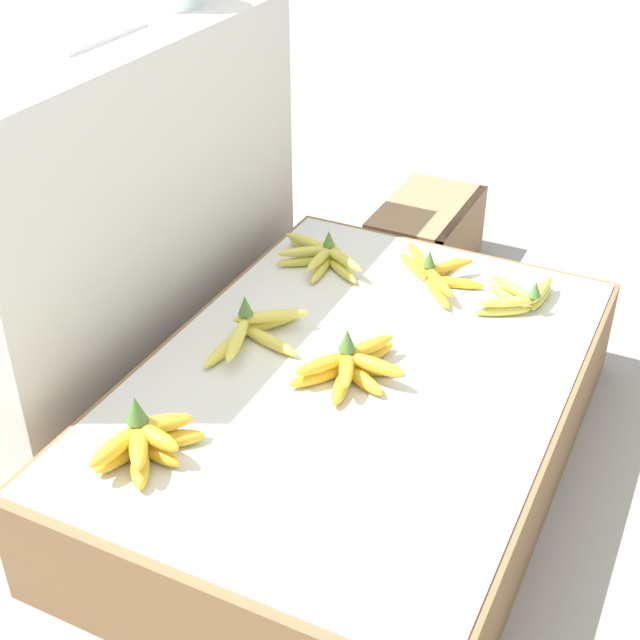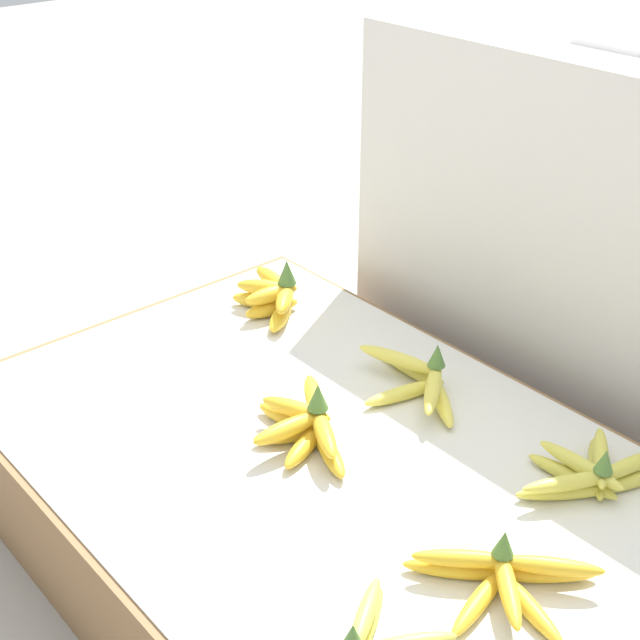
# 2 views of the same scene
# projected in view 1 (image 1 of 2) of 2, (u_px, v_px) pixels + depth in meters

# --- Properties ---
(ground_plane) EXTENTS (10.00, 10.00, 0.00)m
(ground_plane) POSITION_uv_depth(u_px,v_px,m) (353.00, 464.00, 1.83)
(ground_plane) COLOR gray
(display_platform) EXTENTS (1.14, 0.79, 0.23)m
(display_platform) POSITION_uv_depth(u_px,v_px,m) (355.00, 420.00, 1.77)
(display_platform) COLOR olive
(display_platform) RESTS_ON ground_plane
(back_vendor_table) EXTENTS (1.03, 0.48, 0.77)m
(back_vendor_table) POSITION_uv_depth(u_px,v_px,m) (89.00, 208.00, 1.97)
(back_vendor_table) COLOR beige
(back_vendor_table) RESTS_ON ground_plane
(wooden_crate) EXTENTS (0.37, 0.22, 0.20)m
(wooden_crate) POSITION_uv_depth(u_px,v_px,m) (426.00, 238.00, 2.46)
(wooden_crate) COLOR #997551
(wooden_crate) RESTS_ON ground_plane
(banana_bunch_front_midright) EXTENTS (0.19, 0.14, 0.08)m
(banana_bunch_front_midright) POSITION_uv_depth(u_px,v_px,m) (520.00, 297.00, 1.89)
(banana_bunch_front_midright) COLOR gold
(banana_bunch_front_midright) RESTS_ON display_platform
(banana_bunch_middle_midleft) EXTENTS (0.24, 0.21, 0.10)m
(banana_bunch_middle_midleft) POSITION_uv_depth(u_px,v_px,m) (352.00, 366.00, 1.68)
(banana_bunch_middle_midleft) COLOR gold
(banana_bunch_middle_midleft) RESTS_ON display_platform
(banana_bunch_middle_midright) EXTENTS (0.23, 0.23, 0.09)m
(banana_bunch_middle_midright) POSITION_uv_depth(u_px,v_px,m) (435.00, 273.00, 1.98)
(banana_bunch_middle_midright) COLOR gold
(banana_bunch_middle_midright) RESTS_ON display_platform
(banana_bunch_back_left) EXTENTS (0.19, 0.14, 0.11)m
(banana_bunch_back_left) POSITION_uv_depth(u_px,v_px,m) (144.00, 443.00, 1.48)
(banana_bunch_back_left) COLOR gold
(banana_bunch_back_left) RESTS_ON display_platform
(banana_bunch_back_midleft) EXTENTS (0.26, 0.17, 0.09)m
(banana_bunch_back_midleft) POSITION_uv_depth(u_px,v_px,m) (254.00, 331.00, 1.78)
(banana_bunch_back_midleft) COLOR #DBCC4C
(banana_bunch_back_midleft) RESTS_ON display_platform
(banana_bunch_back_midright) EXTENTS (0.18, 0.24, 0.08)m
(banana_bunch_back_midright) POSITION_uv_depth(u_px,v_px,m) (321.00, 256.00, 2.04)
(banana_bunch_back_midright) COLOR gold
(banana_bunch_back_midright) RESTS_ON display_platform
(foam_tray_white) EXTENTS (0.25, 0.21, 0.02)m
(foam_tray_white) POSITION_uv_depth(u_px,v_px,m) (66.00, 30.00, 1.74)
(foam_tray_white) COLOR white
(foam_tray_white) RESTS_ON back_vendor_table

